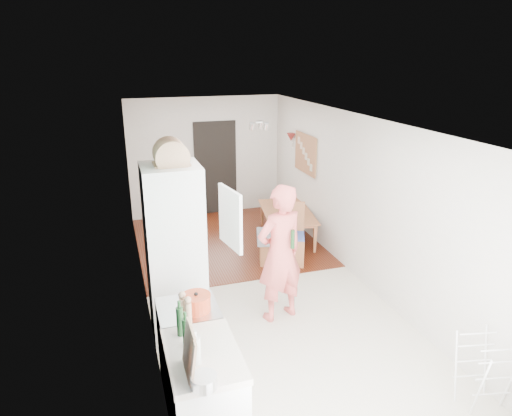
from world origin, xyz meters
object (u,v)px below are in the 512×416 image
dining_table (288,227)px  dining_chair (291,235)px  drying_rack (483,372)px  person (280,242)px  stool (269,252)px

dining_table → dining_chair: bearing=170.8°
dining_chair → drying_rack: 3.63m
person → drying_rack: size_ratio=2.89×
dining_chair → drying_rack: dining_chair is taller
dining_table → drying_rack: (0.23, -4.58, 0.14)m
dining_table → dining_chair: 1.10m
dining_table → drying_rack: bearing=-167.0°
dining_chair → stool: dining_chair is taller
drying_rack → person: bearing=134.6°
person → dining_chair: (0.75, 1.47, -0.57)m
dining_table → stool: (-0.70, -0.91, -0.03)m
dining_table → stool: bearing=152.5°
person → drying_rack: person is taller
dining_table → drying_rack: 4.59m
drying_rack → dining_table: bearing=105.1°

